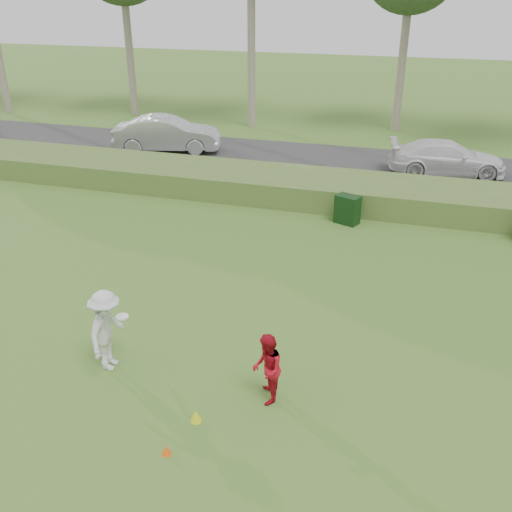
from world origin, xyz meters
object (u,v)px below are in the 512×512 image
(cone_yellow, at_px, (196,416))
(car_right, at_px, (447,158))
(player_red, at_px, (267,369))
(player_white, at_px, (107,330))
(car_mid, at_px, (167,134))
(cone_orange, at_px, (166,450))
(utility_cabinet, at_px, (347,210))

(cone_yellow, xyz_separation_m, car_right, (4.50, 17.38, 0.64))
(player_red, height_order, cone_yellow, player_red)
(player_white, distance_m, car_right, 17.72)
(player_white, height_order, player_red, player_white)
(cone_yellow, distance_m, car_mid, 19.30)
(cone_orange, height_order, car_mid, car_mid)
(car_mid, bearing_deg, cone_orange, -171.31)
(cone_yellow, bearing_deg, utility_cabinet, 83.34)
(player_white, height_order, cone_yellow, player_white)
(player_red, xyz_separation_m, car_mid, (-9.67, 16.30, 0.15))
(cone_orange, height_order, cone_yellow, cone_yellow)
(player_red, xyz_separation_m, utility_cabinet, (0.13, 9.73, -0.25))
(cone_yellow, bearing_deg, player_white, 156.20)
(player_white, bearing_deg, utility_cabinet, -24.06)
(player_white, relative_size, utility_cabinet, 1.85)
(player_white, xyz_separation_m, car_right, (6.92, 16.32, -0.16))
(player_white, height_order, cone_orange, player_white)
(player_white, xyz_separation_m, cone_orange, (2.24, -2.01, -0.83))
(utility_cabinet, xyz_separation_m, car_mid, (-9.80, 6.57, 0.40))
(cone_yellow, xyz_separation_m, car_mid, (-8.54, 17.29, 0.77))
(player_red, distance_m, utility_cabinet, 9.74)
(player_red, distance_m, cone_orange, 2.42)
(player_red, relative_size, cone_yellow, 6.04)
(player_white, bearing_deg, cone_orange, -135.17)
(car_mid, bearing_deg, cone_yellow, -169.65)
(cone_orange, relative_size, cone_yellow, 0.77)
(player_red, height_order, car_right, player_red)
(cone_orange, bearing_deg, player_red, 55.94)
(player_white, xyz_separation_m, utility_cabinet, (3.67, 9.66, -0.43))
(cone_orange, bearing_deg, car_mid, 114.64)
(player_red, bearing_deg, car_right, 151.09)
(cone_orange, xyz_separation_m, cone_yellow, (0.18, 0.94, 0.03))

